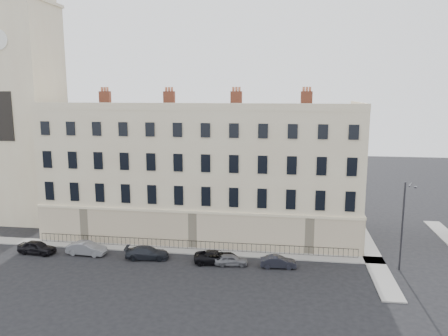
{
  "coord_description": "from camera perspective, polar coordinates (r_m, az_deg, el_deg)",
  "views": [
    {
      "loc": [
        4.08,
        -38.73,
        17.04
      ],
      "look_at": [
        -3.14,
        10.0,
        8.32
      ],
      "focal_mm": 35.0,
      "sensor_mm": 36.0,
      "label": 1
    }
  ],
  "objects": [
    {
      "name": "ground",
      "position": [
        42.51,
        2.28,
        -13.6
      ],
      "size": [
        160.0,
        160.0,
        0.0
      ],
      "primitive_type": "plane",
      "color": "black",
      "rests_on": "ground"
    },
    {
      "name": "terrace",
      "position": [
        52.56,
        -2.73,
        -0.43
      ],
      "size": [
        36.22,
        12.22,
        17.0
      ],
      "color": "beige",
      "rests_on": "ground"
    },
    {
      "name": "church_tower",
      "position": [
        62.8,
        -24.89,
        10.61
      ],
      "size": [
        8.0,
        8.13,
        44.0
      ],
      "color": "beige",
      "rests_on": "ground"
    },
    {
      "name": "pavement_terrace",
      "position": [
        48.98,
        -8.97,
        -10.37
      ],
      "size": [
        48.0,
        2.0,
        0.12
      ],
      "primitive_type": "cube",
      "color": "gray",
      "rests_on": "ground"
    },
    {
      "name": "pavement_east_return",
      "position": [
        50.52,
        18.37,
        -10.13
      ],
      "size": [
        2.0,
        24.0,
        0.12
      ],
      "primitive_type": "cube",
      "color": "gray",
      "rests_on": "ground"
    },
    {
      "name": "railings",
      "position": [
        48.18,
        -4.23,
        -10.0
      ],
      "size": [
        35.0,
        0.04,
        0.96
      ],
      "color": "black",
      "rests_on": "ground"
    },
    {
      "name": "car_a",
      "position": [
        51.02,
        -23.24,
        -9.5
      ],
      "size": [
        4.18,
        2.0,
        1.38
      ],
      "primitive_type": "imported",
      "rotation": [
        0.0,
        0.0,
        1.48
      ],
      "color": "black",
      "rests_on": "ground"
    },
    {
      "name": "car_b",
      "position": [
        48.9,
        -17.51,
        -9.98
      ],
      "size": [
        4.24,
        1.68,
        1.37
      ],
      "primitive_type": "imported",
      "rotation": [
        0.0,
        0.0,
        1.52
      ],
      "color": "slate",
      "rests_on": "ground"
    },
    {
      "name": "car_c",
      "position": [
        46.32,
        -10.01,
        -10.84
      ],
      "size": [
        4.66,
        2.34,
        1.3
      ],
      "primitive_type": "imported",
      "rotation": [
        0.0,
        0.0,
        1.69
      ],
      "color": "black",
      "rests_on": "ground"
    },
    {
      "name": "car_d",
      "position": [
        44.6,
        -1.0,
        -11.56
      ],
      "size": [
        4.68,
        2.56,
        1.24
      ],
      "primitive_type": "imported",
      "rotation": [
        0.0,
        0.0,
        1.68
      ],
      "color": "black",
      "rests_on": "ground"
    },
    {
      "name": "car_e",
      "position": [
        44.07,
        0.94,
        -11.92
      ],
      "size": [
        3.43,
        1.73,
        1.12
      ],
      "primitive_type": "imported",
      "rotation": [
        0.0,
        0.0,
        1.7
      ],
      "color": "slate",
      "rests_on": "ground"
    },
    {
      "name": "car_f",
      "position": [
        43.89,
        7.08,
        -12.07
      ],
      "size": [
        3.59,
        1.49,
        1.15
      ],
      "primitive_type": "imported",
      "rotation": [
        0.0,
        0.0,
        1.65
      ],
      "color": "black",
      "rests_on": "ground"
    },
    {
      "name": "streetlamp",
      "position": [
        44.85,
        22.38,
        -6.57
      ],
      "size": [
        0.81,
        1.79,
        8.67
      ],
      "rotation": [
        0.0,
        0.0,
        -0.36
      ],
      "color": "#2B2B30",
      "rests_on": "ground"
    }
  ]
}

